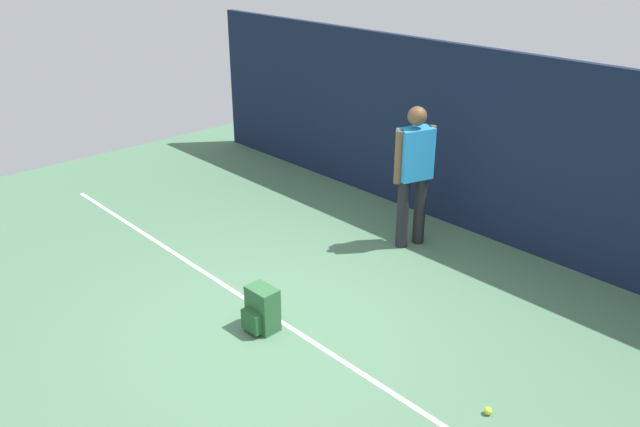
% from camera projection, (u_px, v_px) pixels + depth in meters
% --- Properties ---
extents(ground_plane, '(12.00, 12.00, 0.00)m').
position_uv_depth(ground_plane, '(290.00, 317.00, 6.35)').
color(ground_plane, '#4C7556').
extents(back_fence, '(10.00, 0.10, 2.27)m').
position_uv_depth(back_fence, '(479.00, 144.00, 7.75)').
color(back_fence, '#141E38').
rests_on(back_fence, ground).
extents(court_line, '(9.00, 0.05, 0.00)m').
position_uv_depth(court_line, '(281.00, 322.00, 6.27)').
color(court_line, white).
rests_on(court_line, ground).
extents(tennis_player, '(0.33, 0.51, 1.70)m').
position_uv_depth(tennis_player, '(414.00, 169.00, 7.43)').
color(tennis_player, black).
rests_on(tennis_player, ground).
extents(backpack, '(0.31, 0.29, 0.44)m').
position_uv_depth(backpack, '(261.00, 310.00, 6.08)').
color(backpack, '#2D6038').
rests_on(backpack, ground).
extents(tennis_ball_near_player, '(0.07, 0.07, 0.07)m').
position_uv_depth(tennis_ball_near_player, '(488.00, 411.00, 5.08)').
color(tennis_ball_near_player, '#CCE033').
rests_on(tennis_ball_near_player, ground).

